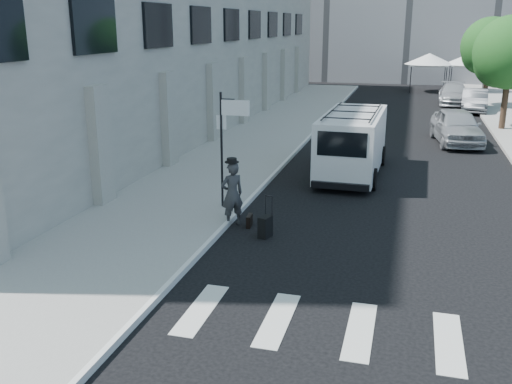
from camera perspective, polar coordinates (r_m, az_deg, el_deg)
The scene contains 15 objects.
ground at distance 14.20m, azimuth 2.57°, elevation -6.62°, with size 120.00×120.00×0.00m, color black.
sidewalk_left at distance 30.12m, azimuth 1.40°, elevation 5.98°, with size 4.50×48.00×0.15m, color gray.
building_left at distance 33.93m, azimuth -10.19°, elevation 16.98°, with size 10.00×44.00×12.00m, color gray.
sign_pole at distance 17.03m, azimuth -2.74°, elevation 6.61°, with size 1.03×0.07×3.50m.
tree_near at distance 33.28m, azimuth 23.88°, elevation 12.39°, with size 3.80×3.83×6.03m.
tree_far at distance 42.20m, azimuth 22.19°, elevation 13.16°, with size 3.80×3.83×6.03m.
tent_left at distance 50.85m, azimuth 16.95°, elevation 12.59°, with size 4.00×4.00×3.20m.
tent_right at distance 51.52m, azimuth 20.57°, elevation 12.31°, with size 4.00×4.00×3.20m.
businessman at distance 16.18m, azimuth -2.40°, elevation -0.21°, with size 0.68×0.44×1.85m, color #323234.
briefcase at distance 16.27m, azimuth -0.66°, elevation -2.90°, with size 0.12×0.44×0.34m, color black.
suitcase at distance 15.43m, azimuth 0.93°, elevation -3.48°, with size 0.36×0.46×1.14m.
cargo_van at distance 22.08m, azimuth 9.66°, elevation 4.90°, with size 2.35×6.33×2.36m.
parked_car_a at distance 29.16m, azimuth 19.42°, elevation 6.21°, with size 1.97×4.89×1.67m, color #9C9FA4.
parked_car_b at distance 40.33m, azimuth 21.02°, elevation 8.54°, with size 1.56×4.48×1.48m, color #505357.
parked_car_c at distance 43.72m, azimuth 19.18°, elevation 9.24°, with size 2.04×5.01×1.45m, color #ADB0B6.
Camera 1 is at (2.82, -12.76, 5.58)m, focal length 40.00 mm.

